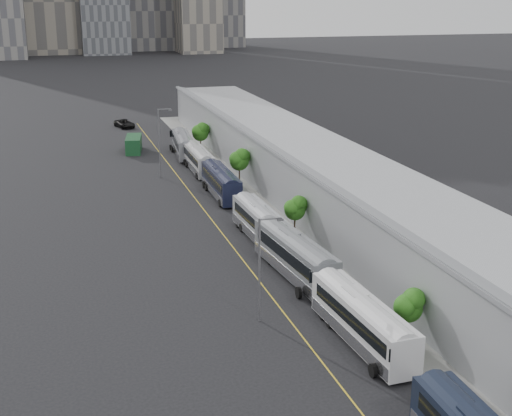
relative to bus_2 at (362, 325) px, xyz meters
name	(u,v)px	position (x,y,z in m)	size (l,w,h in m)	color
sidewalk	(340,249)	(6.62, 19.64, -1.53)	(10.00, 170.00, 0.12)	gray
lane_line	(242,259)	(-3.88, 19.64, -1.58)	(0.12, 160.00, 0.02)	gold
depot	(377,213)	(10.62, 19.64, 1.93)	(12.45, 160.40, 7.20)	gray
bus_2	(362,325)	(0.00, 0.00, 0.00)	(3.20, 12.98, 3.76)	white
bus_3	(295,259)	(-0.36, 14.12, 0.08)	(3.86, 13.72, 3.96)	slate
bus_4	(261,226)	(-0.44, 24.67, -0.03)	(2.93, 12.72, 3.70)	#A2A5AC
bus_5	(221,185)	(-0.43, 42.41, -0.04)	(2.81, 12.56, 3.66)	black
bus_6	(199,162)	(-0.38, 56.42, -0.10)	(2.72, 12.11, 3.53)	silver
bus_7	(183,146)	(-0.55, 67.63, -0.06)	(3.59, 12.58, 3.63)	gray
tree_1	(408,304)	(3.32, -0.72, 1.58)	(2.20, 2.20, 4.28)	black
tree_2	(295,207)	(3.28, 24.42, 1.88)	(2.28, 2.28, 4.63)	black
tree_3	(239,158)	(3.11, 46.40, 2.42)	(2.64, 2.64, 5.34)	black
tree_4	(200,131)	(3.05, 70.92, 1.76)	(2.75, 2.75, 4.73)	black
street_lamp_near	(262,262)	(-6.05, 6.00, 3.43)	(2.04, 0.22, 8.66)	#59595E
street_lamp_far	(160,139)	(-6.21, 54.48, 4.05)	(2.04, 0.22, 9.87)	#59595E
shipping_container	(134,144)	(-7.84, 72.93, -0.32)	(2.41, 6.84, 2.54)	#123B1D
suv	(125,124)	(-6.77, 95.67, -0.79)	(2.65, 5.74, 1.60)	black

